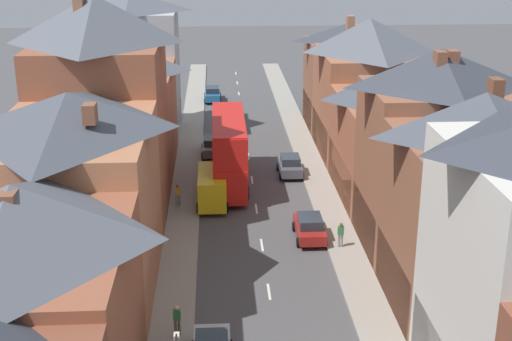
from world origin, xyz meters
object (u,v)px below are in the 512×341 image
car_near_silver (212,146)px  pedestrian_mid_right (177,319)px  pedestrian_far_left (341,233)px  car_parked_right_a (290,165)px  car_far_grey (310,227)px  delivery_van (212,187)px  double_decker_bus_lead (229,150)px  pedestrian_far_right (178,194)px  car_parked_left_a (213,94)px

car_near_silver → pedestrian_mid_right: bearing=-93.3°
pedestrian_far_left → car_parked_right_a: bearing=97.1°
car_parked_right_a → pedestrian_mid_right: size_ratio=2.42×
car_near_silver → car_far_grey: 18.85m
car_parked_right_a → delivery_van: 8.64m
car_far_grey → double_decker_bus_lead: bearing=115.7°
double_decker_bus_lead → pedestrian_far_left: bearing=-60.7°
pedestrian_mid_right → pedestrian_far_left: 13.48m
double_decker_bus_lead → car_parked_right_a: bearing=22.5°
pedestrian_mid_right → pedestrian_far_right: (-0.74, 16.81, 0.00)m
car_near_silver → car_far_grey: (6.20, -17.80, -0.03)m
pedestrian_far_left → car_parked_left_a: bearing=101.4°
double_decker_bus_lead → delivery_van: 4.42m
car_parked_left_a → delivery_van: delivery_van is taller
pedestrian_mid_right → pedestrian_far_right: size_ratio=1.00×
double_decker_bus_lead → pedestrian_far_right: 6.08m
pedestrian_far_left → double_decker_bus_lead: bearing=119.3°
double_decker_bus_lead → delivery_van: size_ratio=2.08×
double_decker_bus_lead → car_parked_right_a: (4.91, 2.04, -2.00)m
double_decker_bus_lead → pedestrian_far_right: bearing=-129.8°
delivery_van → pedestrian_far_left: 11.16m
car_parked_left_a → car_far_grey: (6.20, -37.68, -0.03)m
double_decker_bus_lead → car_far_grey: bearing=-64.3°
car_parked_left_a → pedestrian_mid_right: size_ratio=2.70×
car_parked_left_a → pedestrian_mid_right: 48.78m
pedestrian_mid_right → double_decker_bus_lead: bearing=82.0°
car_near_silver → delivery_van: delivery_van is taller
double_decker_bus_lead → car_far_grey: 11.51m
pedestrian_far_left → pedestrian_far_right: bearing=144.6°
car_parked_right_a → pedestrian_mid_right: bearing=-108.7°
car_near_silver → car_parked_left_a: (0.00, 19.88, 0.00)m
pedestrian_mid_right → pedestrian_far_right: 16.83m
double_decker_bus_lead → pedestrian_far_right: (-3.72, -4.46, -1.78)m
car_near_silver → pedestrian_far_right: 12.30m
double_decker_bus_lead → car_parked_left_a: (-1.29, 27.47, -1.98)m
car_parked_right_a → pedestrian_mid_right: (-7.89, -23.31, 0.22)m
pedestrian_mid_right → pedestrian_far_left: size_ratio=1.00×
car_near_silver → pedestrian_far_left: (7.92, -19.41, 0.21)m
car_parked_right_a → pedestrian_far_left: size_ratio=2.42×
double_decker_bus_lead → pedestrian_far_left: double_decker_bus_lead is taller
pedestrian_mid_right → delivery_van: bearing=84.4°
delivery_van → car_parked_left_a: bearing=90.0°
double_decker_bus_lead → car_far_grey: (4.91, -10.21, -2.02)m
car_far_grey → pedestrian_far_left: (1.72, -1.61, 0.24)m
car_far_grey → car_parked_left_a: bearing=99.3°
car_far_grey → pedestrian_far_left: 2.36m
car_parked_right_a → car_far_grey: size_ratio=0.98×
car_parked_left_a → pedestrian_far_right: bearing=-94.4°
car_near_silver → pedestrian_far_right: pedestrian_far_right is taller
double_decker_bus_lead → delivery_van: bearing=-108.1°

